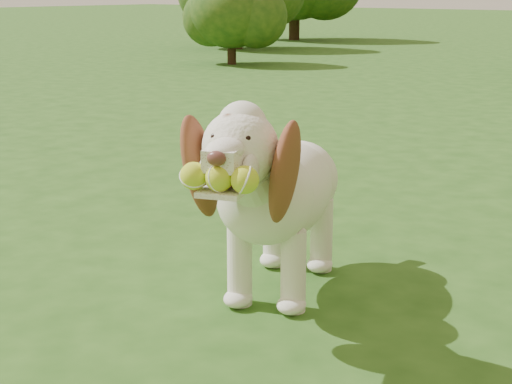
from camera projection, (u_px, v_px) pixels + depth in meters
The scene contains 3 objects.
ground at pixel (145, 294), 3.02m from camera, with size 80.00×80.00×0.00m, color #244B15.
dog at pixel (276, 187), 2.91m from camera, with size 0.69×1.20×0.80m.
shrub_a at pixel (231, 12), 11.93m from camera, with size 1.31×1.31×1.35m.
Camera 1 is at (2.06, -1.98, 1.15)m, focal length 55.00 mm.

